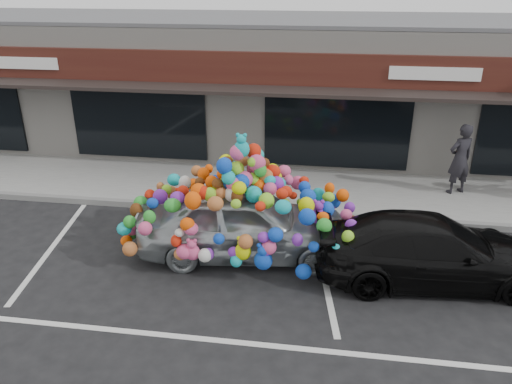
# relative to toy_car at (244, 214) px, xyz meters

# --- Properties ---
(ground) EXTENTS (90.00, 90.00, 0.00)m
(ground) POSITION_rel_toy_car_xyz_m (-1.09, -0.57, -0.94)
(ground) COLOR black
(ground) RESTS_ON ground
(shop_building) EXTENTS (24.00, 7.20, 4.31)m
(shop_building) POSITION_rel_toy_car_xyz_m (-1.09, 7.87, 1.22)
(shop_building) COLOR beige
(shop_building) RESTS_ON ground
(sidewalk) EXTENTS (26.00, 3.00, 0.15)m
(sidewalk) POSITION_rel_toy_car_xyz_m (-1.09, 3.43, -0.87)
(sidewalk) COLOR gray
(sidewalk) RESTS_ON ground
(kerb) EXTENTS (26.00, 0.18, 0.16)m
(kerb) POSITION_rel_toy_car_xyz_m (-1.09, 1.93, -0.87)
(kerb) COLOR slate
(kerb) RESTS_ON ground
(parking_stripe_left) EXTENTS (0.73, 4.37, 0.01)m
(parking_stripe_left) POSITION_rel_toy_car_xyz_m (-4.29, -0.37, -0.94)
(parking_stripe_left) COLOR silver
(parking_stripe_left) RESTS_ON ground
(parking_stripe_mid) EXTENTS (0.73, 4.37, 0.01)m
(parking_stripe_mid) POSITION_rel_toy_car_xyz_m (1.71, -0.37, -0.94)
(parking_stripe_mid) COLOR silver
(parking_stripe_mid) RESTS_ON ground
(lane_line) EXTENTS (14.00, 0.12, 0.01)m
(lane_line) POSITION_rel_toy_car_xyz_m (0.91, -2.87, -0.94)
(lane_line) COLOR silver
(lane_line) RESTS_ON ground
(toy_car) EXTENTS (3.24, 4.98, 2.79)m
(toy_car) POSITION_rel_toy_car_xyz_m (0.00, 0.00, 0.00)
(toy_car) COLOR gray
(toy_car) RESTS_ON ground
(black_sedan) EXTENTS (2.23, 4.66, 1.31)m
(black_sedan) POSITION_rel_toy_car_xyz_m (3.79, -0.45, -0.29)
(black_sedan) COLOR black
(black_sedan) RESTS_ON ground
(pedestrian_a) EXTENTS (0.83, 0.73, 1.92)m
(pedestrian_a) POSITION_rel_toy_car_xyz_m (5.17, 3.77, 0.16)
(pedestrian_a) COLOR black
(pedestrian_a) RESTS_ON sidewalk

